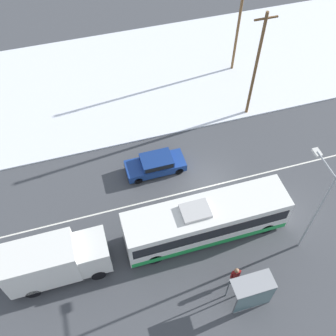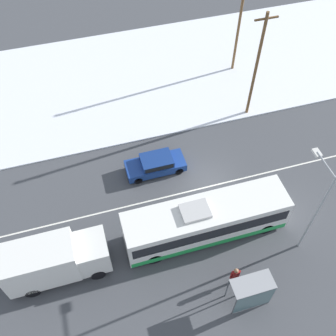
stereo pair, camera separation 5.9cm
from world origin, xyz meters
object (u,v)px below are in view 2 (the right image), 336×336
at_px(pedestrian_at_stop, 235,275).
at_px(utility_pole_snowlot, 238,29).
at_px(sedan_car, 156,164).
at_px(box_truck, 54,260).
at_px(utility_pole_roadside, 256,66).
at_px(city_bus, 206,220).
at_px(streetlamp, 316,201).
at_px(bus_shelter, 253,293).

height_order(pedestrian_at_stop, utility_pole_snowlot, utility_pole_snowlot).
xyz_separation_m(sedan_car, utility_pole_snowlot, (10.26, 9.86, 3.56)).
xyz_separation_m(box_truck, utility_pole_roadside, (17.19, 10.13, 3.13)).
relative_size(city_bus, sedan_car, 2.41).
relative_size(streetlamp, utility_pole_snowlot, 0.91).
xyz_separation_m(box_truck, sedan_car, (8.03, 6.26, -1.00)).
bearing_deg(pedestrian_at_stop, streetlamp, 16.54).
height_order(box_truck, streetlamp, streetlamp).
relative_size(box_truck, pedestrian_at_stop, 3.47).
bearing_deg(box_truck, pedestrian_at_stop, -19.61).
xyz_separation_m(city_bus, utility_pole_roadside, (7.44, 9.98, 3.34)).
bearing_deg(utility_pole_snowlot, streetlamp, -98.87).
distance_m(bus_shelter, streetlamp, 6.42).
bearing_deg(city_bus, sedan_car, 105.68).
height_order(utility_pole_roadside, utility_pole_snowlot, utility_pole_roadside).
relative_size(sedan_car, pedestrian_at_stop, 2.49).
distance_m(sedan_car, utility_pole_roadside, 10.76).
height_order(city_bus, pedestrian_at_stop, city_bus).
distance_m(city_bus, pedestrian_at_stop, 3.89).
bearing_deg(box_truck, utility_pole_snowlot, 41.39).
relative_size(box_truck, bus_shelter, 2.55).
distance_m(utility_pole_roadside, utility_pole_snowlot, 6.11).
bearing_deg(sedan_car, city_bus, 105.68).
bearing_deg(utility_pole_roadside, box_truck, -149.48).
height_order(city_bus, utility_pole_roadside, utility_pole_roadside).
relative_size(sedan_car, utility_pole_roadside, 0.48).
bearing_deg(sedan_car, utility_pole_roadside, -157.08).
bearing_deg(box_truck, sedan_car, 37.94).
bearing_deg(sedan_car, pedestrian_at_stop, 102.86).
distance_m(sedan_car, streetlamp, 11.88).
bearing_deg(pedestrian_at_stop, city_bus, 98.23).
xyz_separation_m(city_bus, box_truck, (-9.75, -0.16, 0.21)).
xyz_separation_m(sedan_car, utility_pole_roadside, (9.16, 3.87, 4.12)).
height_order(pedestrian_at_stop, bus_shelter, bus_shelter).
bearing_deg(utility_pole_snowlot, city_bus, -118.16).
relative_size(bus_shelter, utility_pole_roadside, 0.26).
distance_m(city_bus, box_truck, 9.75).
bearing_deg(city_bus, pedestrian_at_stop, -81.77).
height_order(city_bus, bus_shelter, city_bus).
bearing_deg(streetlamp, box_truck, 172.11).
relative_size(city_bus, box_truck, 1.72).
bearing_deg(box_truck, bus_shelter, -25.84).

